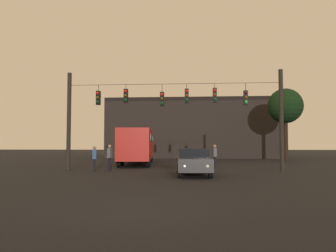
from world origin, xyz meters
TOP-DOWN VIEW (x-y plane):
  - ground_plane at (0.00, 24.50)m, footprint 168.00×168.00m
  - overhead_signal_span at (-0.02, 13.43)m, footprint 14.58×0.44m
  - city_bus at (-3.61, 20.80)m, footprint 3.51×11.18m
  - car_near_right at (1.38, 10.15)m, footprint 2.05×4.42m
  - pedestrian_crossing_left at (-4.95, 12.16)m, footprint 0.32×0.41m
  - pedestrian_crossing_center at (-4.18, 12.99)m, footprint 0.25×0.37m
  - pedestrian_crossing_right at (2.94, 15.75)m, footprint 0.28×0.38m
  - corner_building at (1.41, 39.72)m, footprint 22.80×13.32m
  - tree_left_silhouette at (11.21, 27.59)m, footprint 3.73×3.73m

SIDE VIEW (x-z plane):
  - ground_plane at x=0.00m, z-range 0.00..0.00m
  - car_near_right at x=1.38m, z-range 0.04..1.56m
  - pedestrian_crossing_left at x=-4.95m, z-range 0.11..1.76m
  - pedestrian_crossing_right at x=2.94m, z-range 0.12..1.86m
  - pedestrian_crossing_center at x=-4.18m, z-range 0.12..1.86m
  - city_bus at x=-3.61m, z-range 0.37..3.37m
  - corner_building at x=1.41m, z-range 0.00..7.79m
  - overhead_signal_span at x=-0.02m, z-range 0.60..7.31m
  - tree_left_silhouette at x=11.21m, z-range 1.95..9.71m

